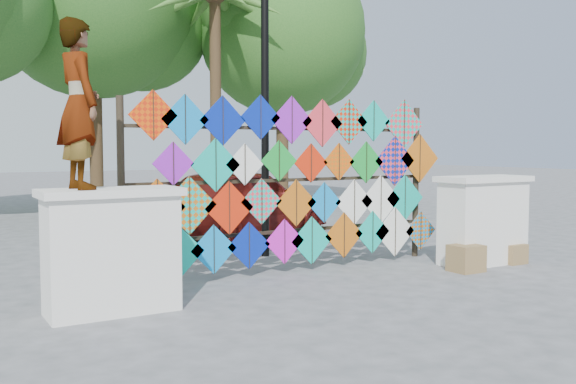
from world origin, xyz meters
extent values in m
plane|color=gray|center=(0.00, 0.00, 0.00)|extent=(80.00, 80.00, 0.00)
cube|color=white|center=(-2.70, -0.20, 0.60)|extent=(1.30, 0.55, 1.20)
cube|color=white|center=(-2.70, -0.20, 1.24)|extent=(1.40, 0.65, 0.08)
cube|color=white|center=(2.70, -0.20, 0.60)|extent=(1.30, 0.55, 1.20)
cube|color=white|center=(2.70, -0.20, 1.24)|extent=(1.40, 0.65, 0.08)
cylinder|color=black|center=(-2.30, 0.80, 1.15)|extent=(0.09, 0.09, 2.30)
cylinder|color=black|center=(2.30, 0.80, 1.15)|extent=(0.09, 0.09, 2.30)
cube|color=black|center=(0.00, 0.80, 0.55)|extent=(4.60, 0.04, 0.04)
cube|color=black|center=(0.00, 0.80, 1.25)|extent=(4.60, 0.04, 0.04)
cube|color=black|center=(0.00, 0.80, 1.95)|extent=(4.60, 0.04, 0.04)
cube|color=#FF5308|center=(-1.92, 0.74, 2.08)|extent=(0.61, 0.01, 0.61)
cube|color=black|center=(-1.92, 0.73, 2.08)|extent=(0.01, 0.01, 0.60)
cube|color=#0988E0|center=(-1.51, 0.74, 2.04)|extent=(0.63, 0.01, 0.63)
cube|color=black|center=(-1.51, 0.73, 2.04)|extent=(0.01, 0.01, 0.61)
cube|color=#0722A7|center=(-1.00, 0.74, 2.03)|extent=(0.64, 0.01, 0.64)
cube|color=black|center=(-1.00, 0.73, 2.03)|extent=(0.01, 0.01, 0.63)
cube|color=#0722A7|center=(-0.46, 0.74, 2.09)|extent=(0.59, 0.01, 0.59)
cube|color=black|center=(-0.46, 0.73, 2.09)|extent=(0.01, 0.01, 0.58)
cube|color=#A41CD8|center=(0.02, 0.74, 2.06)|extent=(0.65, 0.01, 0.65)
cube|color=black|center=(0.02, 0.73, 2.06)|extent=(0.01, 0.01, 0.64)
cube|color=#FC3645|center=(0.52, 0.74, 2.03)|extent=(0.66, 0.01, 0.66)
cube|color=black|center=(0.52, 0.73, 2.03)|extent=(0.01, 0.01, 0.65)
cube|color=red|center=(0.97, 0.74, 2.06)|extent=(0.65, 0.01, 0.65)
cube|color=black|center=(0.97, 0.73, 2.06)|extent=(0.01, 0.01, 0.63)
cube|color=#0BBDA4|center=(1.42, 0.74, 2.08)|extent=(0.60, 0.01, 0.60)
cube|color=black|center=(1.42, 0.73, 2.08)|extent=(0.01, 0.01, 0.59)
cube|color=#FC3645|center=(2.00, 0.74, 2.05)|extent=(0.74, 0.01, 0.74)
cube|color=black|center=(2.00, 0.73, 2.05)|extent=(0.01, 0.01, 0.73)
cube|color=#A41CD8|center=(-1.69, 0.70, 1.50)|extent=(0.54, 0.01, 0.54)
cube|color=black|center=(-1.69, 0.69, 1.50)|extent=(0.01, 0.01, 0.53)
cube|color=#0BBDA4|center=(-1.13, 0.70, 1.47)|extent=(0.68, 0.01, 0.68)
cube|color=black|center=(-1.13, 0.69, 1.47)|extent=(0.01, 0.01, 0.67)
cube|color=white|center=(-0.72, 0.70, 1.47)|extent=(0.54, 0.01, 0.54)
cube|color=black|center=(-0.72, 0.69, 1.47)|extent=(0.01, 0.01, 0.53)
cube|color=green|center=(-0.20, 0.70, 1.51)|extent=(0.55, 0.01, 0.55)
cube|color=black|center=(-0.20, 0.69, 1.51)|extent=(0.01, 0.01, 0.54)
cube|color=red|center=(0.30, 0.70, 1.48)|extent=(0.54, 0.01, 0.54)
cube|color=black|center=(0.30, 0.69, 1.48)|extent=(0.01, 0.01, 0.53)
cube|color=#FF5308|center=(0.77, 0.70, 1.49)|extent=(0.53, 0.01, 0.53)
cube|color=black|center=(0.77, 0.69, 1.49)|extent=(0.01, 0.01, 0.52)
cube|color=green|center=(1.26, 0.70, 1.48)|extent=(0.61, 0.01, 0.61)
cube|color=black|center=(1.26, 0.69, 1.48)|extent=(0.01, 0.01, 0.60)
cube|color=#FC3645|center=(1.79, 0.70, 1.49)|extent=(0.75, 0.01, 0.75)
cube|color=black|center=(1.79, 0.69, 1.49)|extent=(0.01, 0.01, 0.73)
cube|color=#CA6112|center=(2.28, 0.70, 1.52)|extent=(0.75, 0.01, 0.75)
cube|color=black|center=(2.28, 0.69, 1.52)|extent=(0.01, 0.01, 0.73)
cube|color=#FF5308|center=(-1.91, 0.66, 0.97)|extent=(0.71, 0.01, 0.71)
cube|color=black|center=(-1.91, 0.65, 0.97)|extent=(0.01, 0.01, 0.70)
cube|color=#CA6112|center=(-1.50, 0.66, 0.98)|extent=(0.72, 0.01, 0.72)
cube|color=black|center=(-1.50, 0.65, 0.98)|extent=(0.01, 0.01, 0.71)
cube|color=red|center=(-0.96, 0.66, 0.93)|extent=(0.69, 0.01, 0.69)
cube|color=black|center=(-0.96, 0.65, 0.93)|extent=(0.01, 0.01, 0.67)
cube|color=#FC3645|center=(-0.49, 0.66, 0.99)|extent=(0.61, 0.01, 0.61)
cube|color=black|center=(-0.49, 0.65, 0.99)|extent=(0.01, 0.01, 0.60)
cube|color=#CA6112|center=(0.04, 0.66, 0.94)|extent=(0.64, 0.01, 0.64)
cube|color=black|center=(0.04, 0.65, 0.94)|extent=(0.01, 0.01, 0.63)
cube|color=#0988E0|center=(0.50, 0.66, 0.93)|extent=(0.57, 0.01, 0.57)
cube|color=black|center=(0.50, 0.65, 0.93)|extent=(0.01, 0.01, 0.56)
cube|color=white|center=(1.01, 0.66, 0.91)|extent=(0.66, 0.01, 0.66)
cube|color=black|center=(1.01, 0.65, 0.91)|extent=(0.01, 0.01, 0.64)
cube|color=white|center=(1.50, 0.66, 0.92)|extent=(0.72, 0.01, 0.72)
cube|color=black|center=(1.50, 0.65, 0.92)|extent=(0.01, 0.01, 0.71)
cube|color=#0BBDA4|center=(1.96, 0.66, 0.93)|extent=(0.71, 0.01, 0.71)
cube|color=black|center=(1.96, 0.65, 0.93)|extent=(0.01, 0.01, 0.69)
cube|color=#0BBDA4|center=(-1.67, 0.62, 0.42)|extent=(0.69, 0.01, 0.69)
cube|color=black|center=(-1.67, 0.61, 0.42)|extent=(0.01, 0.01, 0.67)
cube|color=#0988E0|center=(-1.20, 0.62, 0.42)|extent=(0.63, 0.01, 0.63)
cube|color=black|center=(-1.20, 0.61, 0.42)|extent=(0.01, 0.01, 0.61)
cube|color=#0722A7|center=(-0.70, 0.62, 0.43)|extent=(0.62, 0.01, 0.62)
cube|color=black|center=(-0.70, 0.61, 0.43)|extent=(0.01, 0.01, 0.61)
cube|color=#F216D8|center=(-0.17, 0.62, 0.44)|extent=(0.61, 0.01, 0.61)
cube|color=black|center=(-0.17, 0.61, 0.44)|extent=(0.01, 0.01, 0.59)
cube|color=#0BBDA4|center=(0.27, 0.62, 0.42)|extent=(0.66, 0.01, 0.66)
cube|color=black|center=(0.27, 0.61, 0.42)|extent=(0.01, 0.01, 0.65)
cube|color=#CA6112|center=(0.81, 0.62, 0.46)|extent=(0.65, 0.01, 0.65)
cube|color=black|center=(0.81, 0.61, 0.46)|extent=(0.01, 0.01, 0.64)
cube|color=#0BBDA4|center=(1.32, 0.62, 0.46)|extent=(0.62, 0.01, 0.62)
cube|color=black|center=(1.32, 0.61, 0.46)|extent=(0.01, 0.01, 0.61)
cube|color=white|center=(1.74, 0.62, 0.44)|extent=(0.74, 0.01, 0.74)
cube|color=black|center=(1.74, 0.61, 0.44)|extent=(0.01, 0.01, 0.73)
cube|color=#0988E0|center=(2.25, 0.62, 0.42)|extent=(0.60, 0.01, 0.60)
cube|color=black|center=(2.25, 0.61, 0.42)|extent=(0.01, 0.01, 0.59)
cylinder|color=#4F3822|center=(0.00, 11.00, 2.06)|extent=(0.36, 0.36, 4.12)
sphere|color=#235C1D|center=(1.40, 11.30, 5.25)|extent=(3.92, 3.92, 3.92)
cylinder|color=#4F3822|center=(5.00, 9.50, 1.79)|extent=(0.36, 0.36, 3.58)
sphere|color=#235C1D|center=(5.00, 9.50, 5.02)|extent=(4.80, 4.80, 4.80)
sphere|color=#235C1D|center=(6.20, 9.80, 4.54)|extent=(3.36, 3.36, 3.36)
sphere|color=#235C1D|center=(4.04, 9.30, 5.50)|extent=(3.12, 3.12, 3.12)
cylinder|color=#4F3822|center=(2.20, 8.00, 2.75)|extent=(0.28, 0.28, 5.50)
cone|color=#396C24|center=(3.10, 8.00, 5.25)|extent=(1.82, 0.44, 1.16)
cone|color=#396C24|center=(2.84, 8.64, 5.25)|extent=(1.60, 1.60, 1.16)
cone|color=#396C24|center=(2.20, 8.90, 5.25)|extent=(0.44, 1.82, 1.16)
cone|color=#396C24|center=(1.56, 8.64, 5.25)|extent=(1.60, 1.60, 1.16)
cone|color=#396C24|center=(2.84, 7.36, 5.25)|extent=(1.60, 1.60, 1.16)
imported|color=#99999E|center=(-3.00, -0.20, 2.12)|extent=(0.47, 0.65, 1.67)
imported|color=#5B130F|center=(0.89, 4.01, 0.67)|extent=(4.23, 2.88, 1.34)
cylinder|color=black|center=(0.30, 2.00, 2.10)|extent=(0.12, 0.12, 4.20)
cube|color=olive|center=(2.05, -0.50, 0.18)|extent=(0.41, 0.37, 0.37)
cube|color=olive|center=(3.09, -0.40, 0.14)|extent=(0.34, 0.32, 0.29)
camera|label=1|loc=(-4.48, -6.69, 1.70)|focal=40.00mm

